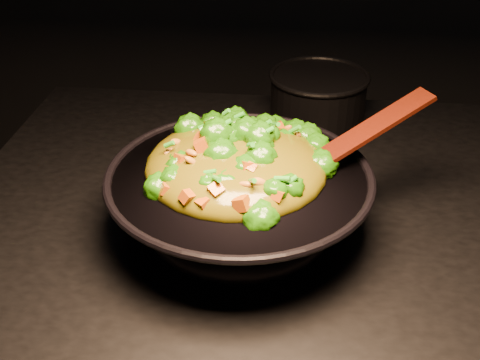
# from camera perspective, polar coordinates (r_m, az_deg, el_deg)

# --- Properties ---
(wok) EXTENTS (0.52, 0.52, 0.11)m
(wok) POSITION_cam_1_polar(r_m,az_deg,el_deg) (0.94, -0.06, -2.41)
(wok) COLOR black
(wok) RESTS_ON stovetop
(stir_fry) EXTENTS (0.30, 0.30, 0.10)m
(stir_fry) POSITION_cam_1_polar(r_m,az_deg,el_deg) (0.90, -0.38, 3.63)
(stir_fry) COLOR #216507
(stir_fry) RESTS_ON wok
(spatula) EXTENTS (0.24, 0.16, 0.11)m
(spatula) POSITION_cam_1_polar(r_m,az_deg,el_deg) (0.94, 11.15, 4.06)
(spatula) COLOR #351206
(spatula) RESTS_ON wok
(back_pot) EXTENTS (0.20, 0.20, 0.11)m
(back_pot) POSITION_cam_1_polar(r_m,az_deg,el_deg) (1.29, 7.39, 7.65)
(back_pot) COLOR black
(back_pot) RESTS_ON stovetop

